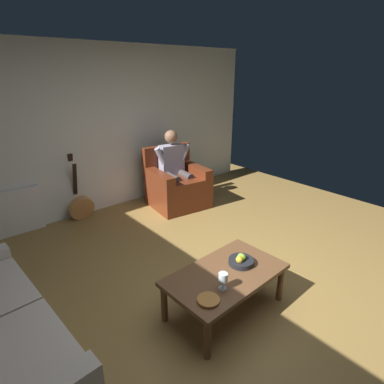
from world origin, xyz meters
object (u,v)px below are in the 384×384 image
(wine_glass_near, at_px, (223,278))
(decorative_dish, at_px, (208,300))
(coffee_table, at_px, (226,278))
(fruit_bowl, at_px, (241,261))
(person_seated, at_px, (175,166))
(guitar, at_px, (81,206))
(armchair, at_px, (176,186))

(wine_glass_near, xyz_separation_m, decorative_dish, (0.20, 0.04, -0.09))
(coffee_table, relative_size, fruit_bowl, 4.71)
(wine_glass_near, height_order, fruit_bowl, wine_glass_near)
(person_seated, relative_size, fruit_bowl, 5.15)
(decorative_dish, bearing_deg, guitar, -92.57)
(person_seated, xyz_separation_m, decorative_dish, (1.58, 2.47, -0.25))
(guitar, xyz_separation_m, wine_glass_near, (-0.07, 2.89, 0.29))
(person_seated, relative_size, coffee_table, 1.09)
(coffee_table, height_order, wine_glass_near, wine_glass_near)
(armchair, relative_size, wine_glass_near, 6.38)
(person_seated, distance_m, wine_glass_near, 2.80)
(person_seated, relative_size, decorative_dish, 6.74)
(armchair, height_order, coffee_table, armchair)
(armchair, bearing_deg, wine_glass_near, 67.77)
(guitar, relative_size, fruit_bowl, 4.16)
(fruit_bowl, bearing_deg, armchair, -113.56)
(armchair, height_order, fruit_bowl, armchair)
(armchair, height_order, guitar, guitar)
(guitar, bearing_deg, decorative_dish, 87.43)
(armchair, xyz_separation_m, fruit_bowl, (0.99, 2.26, 0.11))
(decorative_dish, bearing_deg, coffee_table, -155.77)
(coffee_table, relative_size, guitar, 1.13)
(coffee_table, bearing_deg, wine_glass_near, 36.72)
(guitar, height_order, fruit_bowl, guitar)
(guitar, bearing_deg, coffee_table, 95.11)
(decorative_dish, bearing_deg, wine_glass_near, -169.59)
(armchair, xyz_separation_m, coffee_table, (1.20, 2.27, 0.03))
(decorative_dish, bearing_deg, fruit_bowl, -163.52)
(fruit_bowl, height_order, decorative_dish, fruit_bowl)
(coffee_table, xyz_separation_m, wine_glass_near, (0.18, 0.13, 0.15))
(armchair, bearing_deg, coffee_table, 69.76)
(coffee_table, bearing_deg, person_seated, -117.60)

